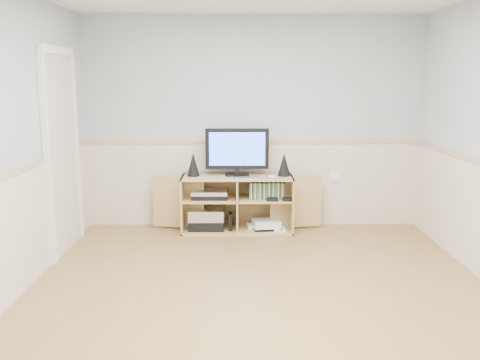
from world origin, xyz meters
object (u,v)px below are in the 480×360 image
(media_cabinet, at_px, (237,202))
(keyboard, at_px, (247,178))
(monitor, at_px, (237,150))
(game_consoles, at_px, (265,225))

(media_cabinet, relative_size, keyboard, 7.09)
(monitor, xyz_separation_m, game_consoles, (0.33, -0.06, -0.88))
(media_cabinet, bearing_deg, monitor, -90.00)
(keyboard, distance_m, game_consoles, 0.64)
(media_cabinet, xyz_separation_m, game_consoles, (0.33, -0.07, -0.26))
(media_cabinet, height_order, monitor, monitor)
(monitor, bearing_deg, game_consoles, -10.39)
(monitor, xyz_separation_m, keyboard, (0.11, -0.19, -0.29))
(media_cabinet, relative_size, game_consoles, 4.39)
(media_cabinet, relative_size, monitor, 2.74)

